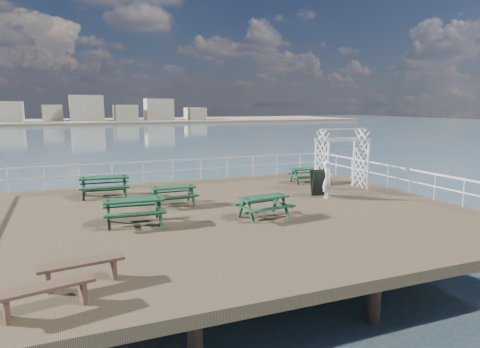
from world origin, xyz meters
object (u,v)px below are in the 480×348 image
picnic_table_c (307,172)px  flat_bench_near (46,292)px  picnic_table_e (264,202)px  picnic_table_a (104,182)px  picnic_table_d (134,206)px  picnic_table_b (173,192)px  flat_bench_far (81,267)px  trellis_arbor (342,162)px  person (328,180)px

picnic_table_c → flat_bench_near: bearing=-134.1°
picnic_table_e → picnic_table_a: bearing=121.8°
picnic_table_c → picnic_table_d: size_ratio=0.90×
picnic_table_b → flat_bench_far: picnic_table_b is taller
picnic_table_b → flat_bench_far: 7.46m
trellis_arbor → flat_bench_far: bearing=-146.6°
picnic_table_d → trellis_arbor: size_ratio=0.72×
picnic_table_c → person: size_ratio=1.17×
picnic_table_a → person: 9.31m
flat_bench_far → person: (9.78, 5.32, 0.39)m
trellis_arbor → picnic_table_c: bearing=109.4°
flat_bench_far → picnic_table_e: bearing=22.3°
picnic_table_c → trellis_arbor: bearing=-67.9°
picnic_table_d → picnic_table_e: 4.33m
trellis_arbor → person: size_ratio=1.80×
flat_bench_near → flat_bench_far: (0.66, 1.05, 0.00)m
picnic_table_b → picnic_table_d: 2.81m
picnic_table_d → picnic_table_e: size_ratio=1.06×
picnic_table_c → picnic_table_b: bearing=-157.8°
picnic_table_d → flat_bench_near: size_ratio=1.11×
picnic_table_a → trellis_arbor: 10.48m
picnic_table_d → trellis_arbor: trellis_arbor is taller
picnic_table_b → trellis_arbor: size_ratio=0.60×
trellis_arbor → picnic_table_e: bearing=-146.7°
picnic_table_c → person: bearing=-102.1°
picnic_table_b → picnic_table_e: (2.42, -3.01, 0.01)m
trellis_arbor → picnic_table_d: bearing=-163.6°
picnic_table_b → picnic_table_c: picnic_table_c is taller
picnic_table_c → flat_bench_far: (-10.86, -8.68, -0.14)m
flat_bench_near → trellis_arbor: 14.40m
picnic_table_a → picnic_table_e: size_ratio=1.10×
picnic_table_a → picnic_table_e: 7.31m
trellis_arbor → flat_bench_near: bearing=-144.3°
picnic_table_b → picnic_table_a: bearing=132.4°
picnic_table_c → picnic_table_a: bearing=-176.6°
picnic_table_e → flat_bench_near: size_ratio=1.05×
picnic_table_e → trellis_arbor: bearing=21.5°
person → flat_bench_far: bearing=169.8°
person → picnic_table_c: bearing=33.4°
flat_bench_far → trellis_arbor: size_ratio=0.66×
picnic_table_d → flat_bench_far: 4.75m
picnic_table_a → picnic_table_c: picnic_table_a is taller
picnic_table_d → picnic_table_e: bearing=-7.8°
picnic_table_a → trellis_arbor: bearing=-8.9°
picnic_table_d → picnic_table_c: bearing=29.1°
picnic_table_d → picnic_table_e: picnic_table_d is taller
flat_bench_far → picnic_table_b: bearing=53.1°
flat_bench_far → person: size_ratio=1.18×
picnic_table_b → trellis_arbor: bearing=1.1°
flat_bench_far → flat_bench_near: bearing=-130.3°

